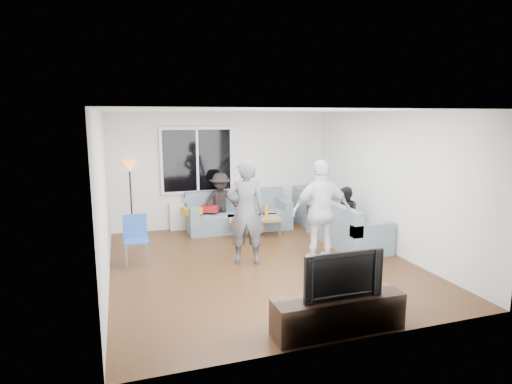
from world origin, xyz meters
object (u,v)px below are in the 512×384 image
object	(u,v)px
player_right	(321,212)
spectator_right	(346,215)
coffee_table	(254,226)
side_chair	(136,241)
sofa_back_section	(239,211)
player_left	(246,212)
television	(340,273)
sofa_right_section	(347,222)
floor_lamp	(131,198)
tv_console	(338,314)
spectator_back	(221,202)

from	to	relation	value
player_right	spectator_right	size ratio (longest dim) A/B	1.59
coffee_table	side_chair	xyz separation A→B (m)	(-2.47, -1.17, 0.23)
sofa_back_section	player_left	distance (m)	2.27
side_chair	player_right	bearing A→B (deg)	-16.35
sofa_back_section	spectator_right	bearing A→B (deg)	-41.97
coffee_table	television	bearing A→B (deg)	-94.22
side_chair	sofa_right_section	bearing A→B (deg)	-0.68
television	spectator_right	bearing A→B (deg)	58.93
side_chair	floor_lamp	xyz separation A→B (m)	(0.00, 2.18, 0.35)
tv_console	sofa_back_section	bearing A→B (deg)	88.44
floor_lamp	tv_console	world-z (taller)	floor_lamp
player_left	spectator_back	size ratio (longest dim) A/B	1.40
coffee_table	spectator_right	xyz separation A→B (m)	(1.60, -1.06, 0.36)
side_chair	sofa_back_section	bearing A→B (deg)	35.29
sofa_right_section	spectator_back	world-z (taller)	spectator_back
floor_lamp	television	xyz separation A→B (m)	(2.16, -5.24, -0.06)
spectator_right	floor_lamp	bearing A→B (deg)	-116.20
sofa_back_section	sofa_right_section	distance (m)	2.43
tv_console	television	world-z (taller)	television
floor_lamp	player_left	distance (m)	3.20
coffee_table	tv_console	bearing A→B (deg)	-94.22
coffee_table	spectator_right	distance (m)	1.95
player_left	television	size ratio (longest dim) A/B	1.84
spectator_right	television	size ratio (longest dim) A/B	1.14
spectator_right	television	world-z (taller)	spectator_right
player_left	spectator_right	bearing A→B (deg)	-147.78
coffee_table	side_chair	world-z (taller)	side_chair
side_chair	player_left	xyz separation A→B (m)	(1.81, -0.45, 0.48)
sofa_back_section	player_left	size ratio (longest dim) A/B	1.27
player_right	television	size ratio (longest dim) A/B	1.82
player_left	player_right	world-z (taller)	player_left
sofa_right_section	coffee_table	distance (m)	1.96
player_right	spectator_back	xyz separation A→B (m)	(-1.17, 2.55, -0.25)
side_chair	spectator_back	world-z (taller)	spectator_back
sofa_back_section	coffee_table	bearing A→B (deg)	-71.47
player_right	tv_console	distance (m)	2.51
player_right	spectator_right	xyz separation A→B (m)	(1.02, 0.92, -0.33)
floor_lamp	spectator_right	world-z (taller)	floor_lamp
sofa_right_section	coffee_table	size ratio (longest dim) A/B	1.82
player_right	television	xyz separation A→B (m)	(-0.89, -2.25, -0.17)
floor_lamp	tv_console	distance (m)	5.70
sofa_right_section	tv_console	distance (m)	3.66
coffee_table	spectator_back	world-z (taller)	spectator_back
sofa_back_section	player_right	bearing A→B (deg)	-73.17
spectator_right	player_right	bearing A→B (deg)	-47.01
sofa_back_section	spectator_back	size ratio (longest dim) A/B	1.77
floor_lamp	player_left	xyz separation A→B (m)	(1.81, -2.64, 0.13)
coffee_table	tv_console	world-z (taller)	tv_console
floor_lamp	sofa_right_section	bearing A→B (deg)	-27.61
sofa_back_section	tv_console	size ratio (longest dim) A/B	1.44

